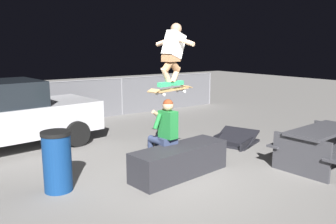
% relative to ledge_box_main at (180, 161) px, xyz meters
% --- Properties ---
extents(ground_plane, '(40.00, 40.00, 0.00)m').
position_rel_ledge_box_main_xyz_m(ground_plane, '(-0.17, -0.13, -0.27)').
color(ground_plane, slate).
extents(ledge_box_main, '(1.98, 0.84, 0.54)m').
position_rel_ledge_box_main_xyz_m(ledge_box_main, '(0.00, 0.00, 0.00)').
color(ledge_box_main, '#28282D').
rests_on(ledge_box_main, ground).
extents(person_sitting_on_ledge, '(0.60, 0.77, 1.37)m').
position_rel_ledge_box_main_xyz_m(person_sitting_on_ledge, '(-0.09, 0.36, 0.51)').
color(person_sitting_on_ledge, '#2D3856').
rests_on(person_sitting_on_ledge, ground).
extents(skateboard, '(1.04, 0.41, 0.13)m').
position_rel_ledge_box_main_xyz_m(skateboard, '(0.04, 0.33, 1.26)').
color(skateboard, '#AD8451').
extents(skater_airborne, '(0.64, 0.88, 1.12)m').
position_rel_ledge_box_main_xyz_m(skater_airborne, '(0.09, 0.34, 1.94)').
color(skater_airborne, '#2D9E66').
extents(kicker_ramp, '(1.23, 1.19, 0.39)m').
position_rel_ledge_box_main_xyz_m(kicker_ramp, '(2.36, 0.91, -0.21)').
color(kicker_ramp, black).
rests_on(kicker_ramp, ground).
extents(picnic_table_back, '(1.80, 1.47, 0.75)m').
position_rel_ledge_box_main_xyz_m(picnic_table_back, '(2.54, -1.21, 0.23)').
color(picnic_table_back, '#38383D').
rests_on(picnic_table_back, ground).
extents(trash_bin, '(0.47, 0.47, 0.99)m').
position_rel_ledge_box_main_xyz_m(trash_bin, '(-2.02, 0.59, 0.23)').
color(trash_bin, navy).
rests_on(trash_bin, ground).
extents(fence_back, '(12.05, 0.05, 1.27)m').
position_rel_ledge_box_main_xyz_m(fence_back, '(-0.17, 5.64, 0.41)').
color(fence_back, slate).
rests_on(fence_back, ground).
extents(parked_car, '(4.36, 2.27, 1.56)m').
position_rel_ledge_box_main_xyz_m(parked_car, '(-2.32, 3.58, 0.52)').
color(parked_car, '#B7B7BC').
rests_on(parked_car, ground).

